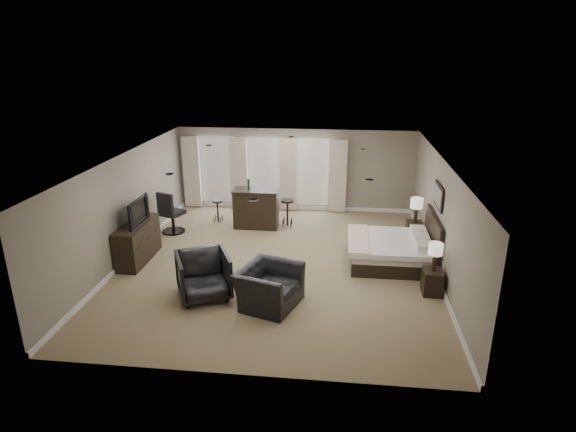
# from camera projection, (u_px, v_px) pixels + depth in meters

# --- Properties ---
(room) EXTENTS (7.60, 8.60, 2.64)m
(room) POSITION_uv_depth(u_px,v_px,m) (278.00, 213.00, 11.32)
(room) COLOR #7E7050
(room) RESTS_ON ground
(window_bay) EXTENTS (5.25, 0.20, 2.30)m
(window_bay) POSITION_uv_depth(u_px,v_px,m) (264.00, 173.00, 15.31)
(window_bay) COLOR silver
(window_bay) RESTS_ON room
(bed) EXTENTS (1.98, 1.89, 1.26)m
(bed) POSITION_uv_depth(u_px,v_px,m) (386.00, 239.00, 11.59)
(bed) COLOR silver
(bed) RESTS_ON ground
(nightstand_near) EXTENTS (0.40, 0.49, 0.54)m
(nightstand_near) POSITION_uv_depth(u_px,v_px,m) (432.00, 282.00, 10.26)
(nightstand_near) COLOR black
(nightstand_near) RESTS_ON ground
(nightstand_far) EXTENTS (0.42, 0.51, 0.56)m
(nightstand_far) POSITION_uv_depth(u_px,v_px,m) (414.00, 232.00, 12.97)
(nightstand_far) COLOR black
(nightstand_far) RESTS_ON ground
(lamp_near) EXTENTS (0.30, 0.30, 0.62)m
(lamp_near) POSITION_uv_depth(u_px,v_px,m) (435.00, 257.00, 10.07)
(lamp_near) COLOR beige
(lamp_near) RESTS_ON nightstand_near
(lamp_far) EXTENTS (0.33, 0.33, 0.68)m
(lamp_far) POSITION_uv_depth(u_px,v_px,m) (416.00, 210.00, 12.77)
(lamp_far) COLOR beige
(lamp_far) RESTS_ON nightstand_far
(wall_art) EXTENTS (0.04, 0.96, 0.56)m
(wall_art) POSITION_uv_depth(u_px,v_px,m) (438.00, 196.00, 11.10)
(wall_art) COLOR slate
(wall_art) RESTS_ON room
(dresser) EXTENTS (0.54, 1.66, 0.97)m
(dresser) POSITION_uv_depth(u_px,v_px,m) (138.00, 242.00, 11.79)
(dresser) COLOR black
(dresser) RESTS_ON ground
(tv) EXTENTS (0.63, 1.10, 0.14)m
(tv) POSITION_uv_depth(u_px,v_px,m) (135.00, 221.00, 11.61)
(tv) COLOR black
(tv) RESTS_ON dresser
(armchair_near) EXTENTS (1.18, 1.45, 1.10)m
(armchair_near) POSITION_uv_depth(u_px,v_px,m) (269.00, 280.00, 9.73)
(armchair_near) COLOR black
(armchair_near) RESTS_ON ground
(armchair_far) EXTENTS (1.36, 1.33, 1.07)m
(armchair_far) POSITION_uv_depth(u_px,v_px,m) (203.00, 274.00, 10.03)
(armchair_far) COLOR black
(armchair_far) RESTS_ON ground
(bar_counter) EXTENTS (1.31, 0.68, 1.15)m
(bar_counter) POSITION_uv_depth(u_px,v_px,m) (256.00, 208.00, 13.96)
(bar_counter) COLOR black
(bar_counter) RESTS_ON ground
(bar_stool_left) EXTENTS (0.37, 0.37, 0.69)m
(bar_stool_left) POSITION_uv_depth(u_px,v_px,m) (218.00, 211.00, 14.43)
(bar_stool_left) COLOR black
(bar_stool_left) RESTS_ON ground
(bar_stool_right) EXTENTS (0.49, 0.49, 0.80)m
(bar_stool_right) POSITION_uv_depth(u_px,v_px,m) (287.00, 213.00, 14.12)
(bar_stool_right) COLOR black
(bar_stool_right) RESTS_ON ground
(desk_chair) EXTENTS (0.82, 0.82, 1.23)m
(desk_chair) POSITION_uv_depth(u_px,v_px,m) (172.00, 212.00, 13.54)
(desk_chair) COLOR black
(desk_chair) RESTS_ON ground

